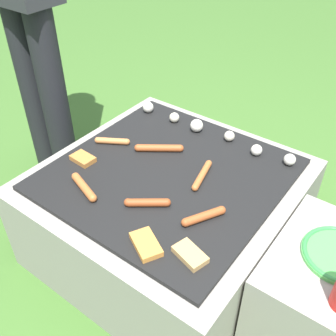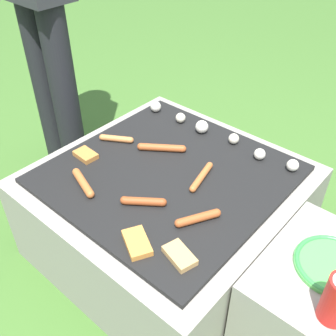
% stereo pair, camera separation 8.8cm
% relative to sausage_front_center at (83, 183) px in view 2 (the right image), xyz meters
% --- Properties ---
extents(ground_plane, '(14.00, 14.00, 0.00)m').
position_rel_sausage_front_center_xyz_m(ground_plane, '(0.18, 0.26, -0.43)').
color(ground_plane, '#3D6628').
extents(grill, '(0.91, 0.91, 0.41)m').
position_rel_sausage_front_center_xyz_m(grill, '(0.18, 0.26, -0.22)').
color(grill, gray).
rests_on(grill, ground_plane).
extents(side_ledge, '(0.36, 0.46, 0.41)m').
position_rel_sausage_front_center_xyz_m(side_ledge, '(0.82, 0.22, -0.22)').
color(side_ledge, gray).
rests_on(side_ledge, ground_plane).
extents(sausage_mid_right, '(0.17, 0.13, 0.03)m').
position_rel_sausage_front_center_xyz_m(sausage_mid_right, '(0.07, 0.35, 0.00)').
color(sausage_mid_right, '#A34C23').
rests_on(sausage_mid_right, grill).
extents(sausage_front_right, '(0.09, 0.15, 0.03)m').
position_rel_sausage_front_center_xyz_m(sausage_front_right, '(0.42, 0.13, -0.00)').
color(sausage_front_right, '#A34C23').
rests_on(sausage_front_right, grill).
extents(sausage_front_center, '(0.16, 0.07, 0.03)m').
position_rel_sausage_front_center_xyz_m(sausage_front_center, '(0.00, 0.00, 0.00)').
color(sausage_front_center, '#B7602D').
rests_on(sausage_front_center, grill).
extents(sausage_back_right, '(0.13, 0.11, 0.03)m').
position_rel_sausage_front_center_xyz_m(sausage_back_right, '(0.23, 0.07, -0.00)').
color(sausage_back_right, '#93421E').
rests_on(sausage_back_right, grill).
extents(sausage_back_left, '(0.06, 0.17, 0.02)m').
position_rel_sausage_front_center_xyz_m(sausage_back_left, '(0.30, 0.31, -0.00)').
color(sausage_back_left, '#B7602D').
rests_on(sausage_back_left, grill).
extents(sausage_back_center, '(0.13, 0.09, 0.03)m').
position_rel_sausage_front_center_xyz_m(sausage_back_center, '(-0.12, 0.27, -0.00)').
color(sausage_back_center, '#C6753D').
rests_on(sausage_back_center, grill).
extents(bread_slice_right, '(0.10, 0.07, 0.02)m').
position_rel_sausage_front_center_xyz_m(bread_slice_right, '(-0.13, 0.12, -0.00)').
color(bread_slice_right, '#B27033').
rests_on(bread_slice_right, grill).
extents(bread_slice_left, '(0.12, 0.09, 0.02)m').
position_rel_sausage_front_center_xyz_m(bread_slice_left, '(0.47, -0.02, -0.00)').
color(bread_slice_left, tan).
rests_on(bread_slice_left, grill).
extents(bread_slice_center, '(0.13, 0.11, 0.02)m').
position_rel_sausage_front_center_xyz_m(bread_slice_center, '(0.34, -0.07, -0.00)').
color(bread_slice_center, '#D18438').
rests_on(bread_slice_center, grill).
extents(mushroom_row, '(0.73, 0.07, 0.06)m').
position_rel_sausage_front_center_xyz_m(mushroom_row, '(0.16, 0.57, 0.01)').
color(mushroom_row, silver).
rests_on(mushroom_row, grill).
extents(plate_colorful, '(0.22, 0.22, 0.02)m').
position_rel_sausage_front_center_xyz_m(plate_colorful, '(0.82, 0.24, -0.01)').
color(plate_colorful, '#4CB24C').
rests_on(plate_colorful, side_ledge).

